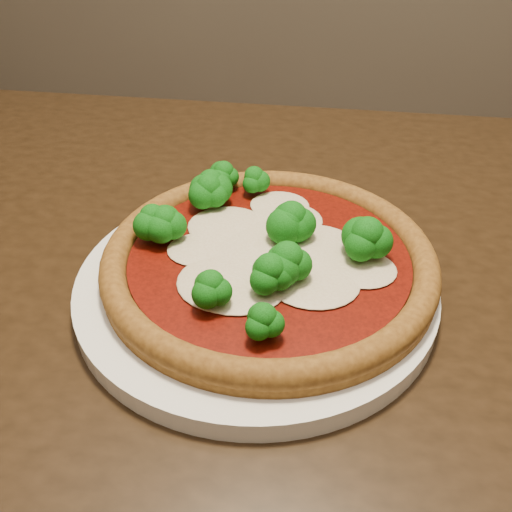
# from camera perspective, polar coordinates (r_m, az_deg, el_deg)

# --- Properties ---
(dining_table) EXTENTS (1.19, 0.85, 0.75)m
(dining_table) POSITION_cam_1_polar(r_m,az_deg,el_deg) (0.59, 1.99, -9.82)
(dining_table) COLOR black
(dining_table) RESTS_ON floor
(plate) EXTENTS (0.31, 0.31, 0.02)m
(plate) POSITION_cam_1_polar(r_m,az_deg,el_deg) (0.50, 0.00, -2.85)
(plate) COLOR white
(plate) RESTS_ON dining_table
(pizza) EXTENTS (0.29, 0.29, 0.06)m
(pizza) POSITION_cam_1_polar(r_m,az_deg,el_deg) (0.49, 1.05, 0.32)
(pizza) COLOR brown
(pizza) RESTS_ON plate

